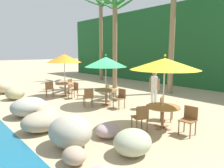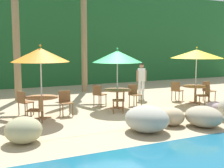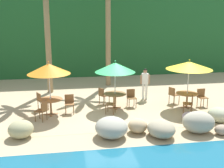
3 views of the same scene
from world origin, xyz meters
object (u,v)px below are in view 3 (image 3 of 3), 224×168
object	(u,v)px
chair_green_seaward	(131,96)
umbrella_orange	(49,69)
chair_yellow_inland	(173,94)
chair_green_inland	(103,95)
dining_table_green	(115,96)
chair_orange_left	(43,110)
palm_tree_second	(47,22)
palm_tree_third	(108,14)
dining_table_orange	(51,102)
chair_orange_inland	(41,100)
dining_table_yellow	(187,96)
chair_yellow_left	(190,103)
chair_green_left	(112,103)
waiter_in_white	(145,82)
umbrella_green	(115,67)
chair_yellow_seaward	(202,96)
chair_orange_seaward	(69,102)
umbrella_yellow	(189,65)

from	to	relation	value
chair_green_seaward	umbrella_orange	bearing A→B (deg)	-171.47
chair_yellow_inland	chair_green_inland	bearing A→B (deg)	172.82
dining_table_green	chair_green_inland	world-z (taller)	chair_green_inland
chair_orange_left	palm_tree_second	xyz separation A→B (m)	(0.10, 4.79, 3.59)
palm_tree_third	palm_tree_second	bearing A→B (deg)	-161.63
dining_table_orange	chair_orange_inland	distance (m)	0.86
dining_table_yellow	chair_yellow_left	distance (m)	0.86
chair_green_inland	chair_orange_inland	bearing A→B (deg)	-171.80
chair_green_seaward	chair_green_left	distance (m)	1.46
dining_table_yellow	palm_tree_third	world-z (taller)	palm_tree_third
dining_table_orange	chair_orange_inland	bearing A→B (deg)	124.64
chair_green_seaward	chair_yellow_left	xyz separation A→B (m)	(2.44, -1.45, 0.00)
umbrella_orange	palm_tree_second	xyz separation A→B (m)	(-0.20, 3.99, 1.95)
umbrella_orange	chair_orange_inland	bearing A→B (deg)	124.64
chair_green_inland	palm_tree_second	bearing A→B (deg)	134.17
chair_yellow_inland	palm_tree_third	world-z (taller)	palm_tree_third
umbrella_orange	dining_table_yellow	bearing A→B (deg)	-0.37
chair_green_seaward	waiter_in_white	bearing A→B (deg)	47.58
umbrella_green	chair_green_inland	world-z (taller)	umbrella_green
dining_table_green	chair_yellow_seaward	bearing A→B (deg)	-4.74
dining_table_yellow	chair_orange_inland	bearing A→B (deg)	173.98
chair_orange_seaward	palm_tree_third	world-z (taller)	palm_tree_third
umbrella_orange	chair_green_inland	bearing A→B (deg)	24.03
palm_tree_third	chair_green_left	bearing A→B (deg)	-96.55
palm_tree_second	palm_tree_third	xyz separation A→B (m)	(3.65, 1.21, 0.46)
dining_table_green	dining_table_yellow	distance (m)	3.56
chair_green_seaward	chair_yellow_seaward	distance (m)	3.55
dining_table_green	palm_tree_third	size ratio (longest dim) A/B	0.16
dining_table_orange	chair_orange_left	xyz separation A→B (m)	(-0.31, -0.80, -0.10)
umbrella_orange	chair_orange_left	bearing A→B (deg)	-110.97
chair_green_inland	waiter_in_white	world-z (taller)	waiter_in_white
chair_yellow_left	chair_orange_seaward	bearing A→B (deg)	170.17
dining_table_green	chair_yellow_seaward	xyz separation A→B (m)	(4.36, -0.36, -0.10)
umbrella_green	chair_green_left	size ratio (longest dim) A/B	2.74
umbrella_green	chair_yellow_left	bearing A→B (deg)	-21.91
chair_orange_left	umbrella_yellow	bearing A→B (deg)	6.25
chair_yellow_seaward	chair_yellow_inland	world-z (taller)	same
chair_orange_left	dining_table_green	distance (m)	3.61
umbrella_orange	dining_table_yellow	world-z (taller)	umbrella_orange
umbrella_orange	chair_green_left	xyz separation A→B (m)	(2.81, -0.36, -1.63)
dining_table_yellow	waiter_in_white	world-z (taller)	waiter_in_white
chair_yellow_inland	chair_yellow_left	bearing A→B (deg)	-82.42
dining_table_green	dining_table_orange	bearing A→B (deg)	-171.54
chair_green_seaward	dining_table_green	bearing A→B (deg)	-171.19
dining_table_green	palm_tree_second	world-z (taller)	palm_tree_second
dining_table_orange	waiter_in_white	distance (m)	5.22
umbrella_yellow	umbrella_green	bearing A→B (deg)	171.92
chair_orange_seaward	chair_green_inland	world-z (taller)	same
umbrella_orange	chair_orange_seaward	bearing A→B (deg)	6.04
dining_table_yellow	palm_tree_second	distance (m)	8.64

